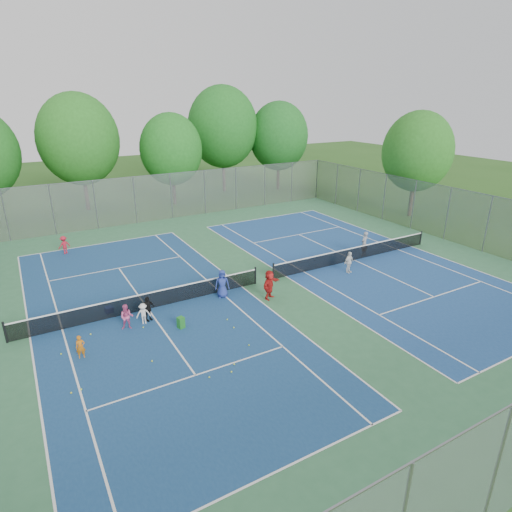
{
  "coord_description": "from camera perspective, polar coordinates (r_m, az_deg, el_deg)",
  "views": [
    {
      "loc": [
        -11.94,
        -19.81,
        10.4
      ],
      "look_at": [
        0.0,
        1.0,
        1.3
      ],
      "focal_mm": 30.0,
      "sensor_mm": 36.0,
      "label": 1
    }
  ],
  "objects": [
    {
      "name": "instructor",
      "position": [
        30.14,
        14.23,
        1.63
      ],
      "size": [
        0.71,
        0.58,
        1.68
      ],
      "primitive_type": "imported",
      "rotation": [
        0.0,
        0.0,
        3.47
      ],
      "color": "gray",
      "rests_on": "ground"
    },
    {
      "name": "tree_side_e",
      "position": [
        40.56,
        20.72,
        12.89
      ],
      "size": [
        6.0,
        6.0,
        9.2
      ],
      "color": "#443326",
      "rests_on": "ground"
    },
    {
      "name": "tree_nl",
      "position": [
        43.39,
        -22.58,
        14.16
      ],
      "size": [
        7.2,
        7.2,
        10.69
      ],
      "color": "#443326",
      "rests_on": "ground"
    },
    {
      "name": "net_left",
      "position": [
        22.71,
        -14.29,
        -5.9
      ],
      "size": [
        12.87,
        0.1,
        0.91
      ],
      "primitive_type": "cube",
      "color": "black",
      "rests_on": "ground"
    },
    {
      "name": "child_far_baseline",
      "position": [
        32.37,
        -24.21,
        1.35
      ],
      "size": [
        0.94,
        0.73,
        1.28
      ],
      "primitive_type": "imported",
      "rotation": [
        0.0,
        0.0,
        3.48
      ],
      "color": "#B1192B",
      "rests_on": "ground"
    },
    {
      "name": "tennis_ball_10",
      "position": [
        18.73,
        -13.69,
        -13.5
      ],
      "size": [
        0.07,
        0.07,
        0.07
      ],
      "primitive_type": "sphere",
      "color": "#C2D832",
      "rests_on": "ground"
    },
    {
      "name": "court_right",
      "position": [
        29.31,
        12.95,
        -0.53
      ],
      "size": [
        10.97,
        23.77,
        0.01
      ],
      "primitive_type": "cube",
      "color": "navy",
      "rests_on": "court_pad"
    },
    {
      "name": "tennis_ball_4",
      "position": [
        19.23,
        -0.95,
        -11.85
      ],
      "size": [
        0.07,
        0.07,
        0.07
      ],
      "primitive_type": "sphere",
      "color": "#A0C32D",
      "rests_on": "ground"
    },
    {
      "name": "tree_nc",
      "position": [
        43.41,
        -11.24,
        13.77
      ],
      "size": [
        6.0,
        6.0,
        8.85
      ],
      "color": "#443326",
      "rests_on": "ground"
    },
    {
      "name": "student_d",
      "position": [
        21.55,
        -14.25,
        -6.84
      ],
      "size": [
        0.81,
        0.51,
        1.29
      ],
      "primitive_type": "imported",
      "rotation": [
        0.0,
        0.0,
        0.29
      ],
      "color": "black",
      "rests_on": "ground"
    },
    {
      "name": "tennis_ball_5",
      "position": [
        21.22,
        -14.79,
        -9.23
      ],
      "size": [
        0.07,
        0.07,
        0.07
      ],
      "primitive_type": "sphere",
      "color": "#BBDB32",
      "rests_on": "ground"
    },
    {
      "name": "tennis_ball_3",
      "position": [
        17.66,
        -3.29,
        -15.21
      ],
      "size": [
        0.07,
        0.07,
        0.07
      ],
      "primitive_type": "sphere",
      "color": "#D1F238",
      "rests_on": "ground"
    },
    {
      "name": "ball_crate",
      "position": [
        23.1,
        -19.02,
        -6.79
      ],
      "size": [
        0.43,
        0.43,
        0.31
      ],
      "primitive_type": "cube",
      "rotation": [
        0.0,
        0.0,
        0.2
      ],
      "color": "#173BAF",
      "rests_on": "ground"
    },
    {
      "name": "tennis_ball_1",
      "position": [
        21.41,
        -21.18,
        -9.74
      ],
      "size": [
        0.07,
        0.07,
        0.07
      ],
      "primitive_type": "sphere",
      "color": "#DFF338",
      "rests_on": "ground"
    },
    {
      "name": "tennis_ball_9",
      "position": [
        17.97,
        -23.41,
        -16.44
      ],
      "size": [
        0.07,
        0.07,
        0.07
      ],
      "primitive_type": "sphere",
      "color": "gold",
      "rests_on": "ground"
    },
    {
      "name": "tennis_ball_2",
      "position": [
        21.24,
        -3.86,
        -8.49
      ],
      "size": [
        0.07,
        0.07,
        0.07
      ],
      "primitive_type": "sphere",
      "color": "#BBE034",
      "rests_on": "ground"
    },
    {
      "name": "fence_east",
      "position": [
        35.26,
        24.16,
        5.16
      ],
      "size": [
        0.1,
        32.0,
        4.0
      ],
      "primitive_type": "cube",
      "rotation": [
        0.0,
        0.0,
        1.57
      ],
      "color": "gray",
      "rests_on": "ground"
    },
    {
      "name": "tennis_ball_7",
      "position": [
        18.0,
        -22.26,
        -16.18
      ],
      "size": [
        0.07,
        0.07,
        0.07
      ],
      "primitive_type": "sphere",
      "color": "#C7E535",
      "rests_on": "ground"
    },
    {
      "name": "ball_hopper",
      "position": [
        20.75,
        -9.98,
        -8.75
      ],
      "size": [
        0.36,
        0.36,
        0.57
      ],
      "primitive_type": "cube",
      "rotation": [
        0.0,
        0.0,
        0.26
      ],
      "color": "#248528",
      "rests_on": "ground"
    },
    {
      "name": "student_f",
      "position": [
        23.01,
        1.8,
        -3.84
      ],
      "size": [
        1.56,
        1.16,
        1.64
      ],
      "primitive_type": "imported",
      "rotation": [
        0.0,
        0.0,
        0.51
      ],
      "color": "#B41B19",
      "rests_on": "ground"
    },
    {
      "name": "court_left",
      "position": [
        22.9,
        -14.19,
        -6.88
      ],
      "size": [
        10.97,
        23.77,
        0.01
      ],
      "primitive_type": "cube",
      "color": "navy",
      "rests_on": "court_pad"
    },
    {
      "name": "tennis_ball_8",
      "position": [
        20.55,
        -2.98,
        -9.55
      ],
      "size": [
        0.07,
        0.07,
        0.07
      ],
      "primitive_type": "sphere",
      "color": "#B9D531",
      "rests_on": "ground"
    },
    {
      "name": "tree_nr",
      "position": [
        48.67,
        -4.48,
        16.76
      ],
      "size": [
        7.6,
        7.6,
        11.42
      ],
      "color": "#443326",
      "rests_on": "ground"
    },
    {
      "name": "student_c",
      "position": [
        21.39,
        -14.78,
        -7.45
      ],
      "size": [
        0.75,
        0.52,
        1.07
      ],
      "primitive_type": "imported",
      "rotation": [
        0.0,
        0.0,
        -0.19
      ],
      "color": "silver",
      "rests_on": "ground"
    },
    {
      "name": "tennis_ball_0",
      "position": [
        20.42,
        -24.55,
        -11.83
      ],
      "size": [
        0.07,
        0.07,
        0.07
      ],
      "primitive_type": "sphere",
      "color": "#A5C92E",
      "rests_on": "ground"
    },
    {
      "name": "student_b",
      "position": [
        21.1,
        -16.84,
        -7.79
      ],
      "size": [
        0.74,
        0.66,
        1.26
      ],
      "primitive_type": "imported",
      "rotation": [
        0.0,
        0.0,
        -0.37
      ],
      "color": "#CD4F87",
      "rests_on": "ground"
    },
    {
      "name": "tennis_ball_11",
      "position": [
        18.07,
        -2.92,
        -14.26
      ],
      "size": [
        0.07,
        0.07,
        0.07
      ],
      "primitive_type": "sphere",
      "color": "#BADE33",
      "rests_on": "ground"
    },
    {
      "name": "student_a",
      "position": [
        19.63,
        -22.36,
        -11.17
      ],
      "size": [
        0.4,
        0.29,
        1.05
      ],
      "primitive_type": "imported",
      "rotation": [
        0.0,
        0.0,
        -0.09
      ],
      "color": "#C56712",
      "rests_on": "ground"
    },
    {
      "name": "fence_north",
      "position": [
        38.67,
        -11.24,
        7.83
      ],
      "size": [
        32.0,
        0.1,
        4.0
      ],
      "primitive_type": "cube",
      "color": "gray",
      "rests_on": "ground"
    },
    {
      "name": "tree_ne",
      "position": [
        49.93,
        3.05,
        15.65
      ],
      "size": [
        6.6,
        6.6,
        9.77
      ],
      "color": "#443326",
      "rests_on": "ground"
    },
    {
      "name": "tennis_ball_6",
      "position": [
        17.45,
        -6.25,
        -15.81
      ],
      "size": [
        0.07,
        0.07,
        0.07
      ],
      "primitive_type": "sphere",
      "color": "#C2D732",
      "rests_on": "ground"
    },
    {
      "name": "court_pad",
      "position": [
        25.35,
        1.13,
        -3.43
      ],
      "size": [
        32.0,
        32.0,
        0.01
      ],
      "primitive_type": "cube",
      "color": "#316842",
      "rests_on": "ground"
    },
    {
      "name": "teen_court_b",
      "position": [
        26.99,
        12.29,
        -0.83
      ],
      "size": [
        0.85,
        0.47,
        1.37
      ],
      "primitive_type": "imported",
      "rotation": [
        0.0,
        0.0,
        0.17
      ],
      "color": "white",
      "rests_on": "ground"
    },
    {
      "name": "net_right",
      "position": [
        29.15,
        13.02,
        0.27
      ],
      "size": [
        12.87,
        0.1,
        0.91
      ],
      "primitive_type": "cube",
      "color": "black",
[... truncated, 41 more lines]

